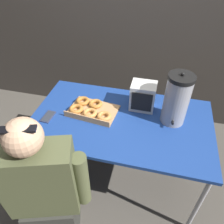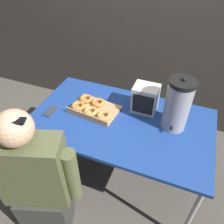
# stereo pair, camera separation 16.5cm
# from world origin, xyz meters

# --- Properties ---
(ground_plane) EXTENTS (12.00, 12.00, 0.00)m
(ground_plane) POSITION_xyz_m (0.00, 0.00, 0.00)
(ground_plane) COLOR #4C473F
(back_wall) EXTENTS (6.00, 0.11, 2.50)m
(back_wall) POSITION_xyz_m (0.00, 1.08, 1.25)
(back_wall) COLOR #38332D
(back_wall) RESTS_ON ground
(folding_table) EXTENTS (1.38, 0.80, 0.75)m
(folding_table) POSITION_xyz_m (0.00, 0.00, 0.71)
(folding_table) COLOR navy
(folding_table) RESTS_ON ground
(donut_box) EXTENTS (0.40, 0.30, 0.05)m
(donut_box) POSITION_xyz_m (-0.25, 0.03, 0.77)
(donut_box) COLOR tan
(donut_box) RESTS_ON folding_table
(coffee_urn) EXTENTS (0.18, 0.21, 0.42)m
(coffee_urn) POSITION_xyz_m (0.38, 0.09, 0.95)
(coffee_urn) COLOR #939399
(coffee_urn) RESTS_ON folding_table
(cell_phone) EXTENTS (0.08, 0.14, 0.01)m
(cell_phone) POSITION_xyz_m (-0.56, -0.11, 0.76)
(cell_phone) COLOR #2D334C
(cell_phone) RESTS_ON folding_table
(space_heater) EXTENTS (0.19, 0.16, 0.22)m
(space_heater) POSITION_xyz_m (0.13, 0.19, 0.86)
(space_heater) COLOR silver
(space_heater) RESTS_ON folding_table
(person_seated) EXTENTS (0.57, 0.34, 1.20)m
(person_seated) POSITION_xyz_m (-0.38, -0.61, 0.56)
(person_seated) COLOR #33332D
(person_seated) RESTS_ON ground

